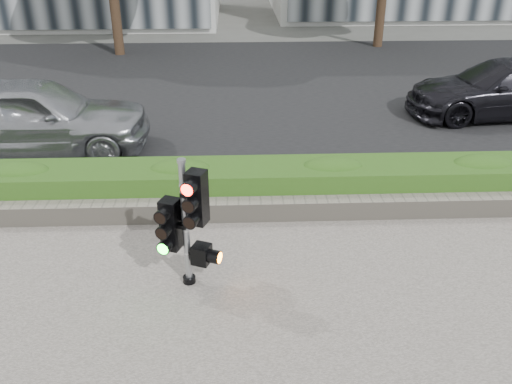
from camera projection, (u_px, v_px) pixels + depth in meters
ground at (254, 287)px, 7.59m from camera, size 120.00×120.00×0.00m
road at (242, 87)px, 16.49m from camera, size 60.00×13.00×0.02m
curb at (248, 184)px, 10.37m from camera, size 60.00×0.25×0.12m
stone_wall at (250, 209)px, 9.19m from camera, size 12.00×0.32×0.34m
hedge at (249, 183)px, 9.69m from camera, size 12.00×1.00×0.68m
traffic_signal at (188, 217)px, 7.19m from camera, size 0.70×0.59×1.89m
car_silver at (34, 116)px, 11.54m from camera, size 4.85×2.04×1.64m
car_dark at (503, 89)px, 13.79m from camera, size 4.97×2.28×1.41m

